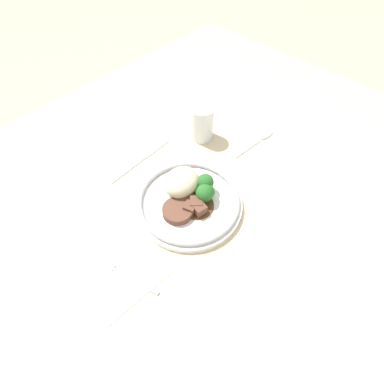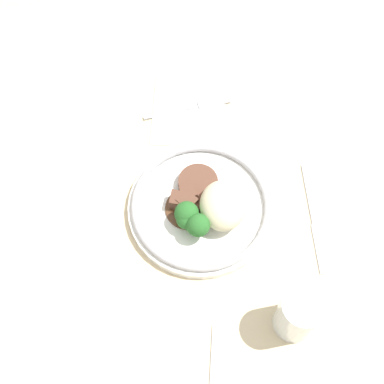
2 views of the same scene
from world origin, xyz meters
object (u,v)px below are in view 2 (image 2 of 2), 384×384
at_px(fork, 196,107).
at_px(knife, 314,221).
at_px(plate, 203,207).
at_px(juice_glass, 297,315).

height_order(fork, knife, fork).
distance_m(plate, juice_glass, 0.24).
distance_m(plate, knife, 0.20).
relative_size(fork, knife, 0.81).
bearing_deg(plate, juice_glass, 34.64).
height_order(plate, fork, plate).
bearing_deg(knife, fork, -143.89).
relative_size(plate, knife, 1.22).
distance_m(juice_glass, knife, 0.19).
xyz_separation_m(plate, fork, (-0.23, -0.01, -0.02)).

